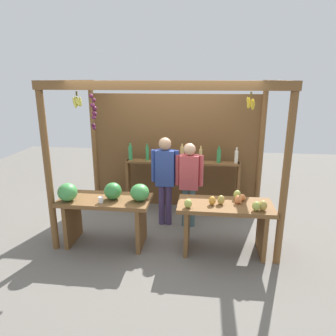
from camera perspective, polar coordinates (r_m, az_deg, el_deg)
The scene contains 7 objects.
ground_plane at distance 5.61m, azimuth 0.24°, elevation -10.54°, with size 12.00×12.00×0.00m, color slate.
market_stall at distance 5.59m, azimuth 0.76°, elevation 4.94°, with size 3.42×2.02×2.50m.
fruit_counter_left at distance 4.85m, azimuth -11.44°, elevation -6.52°, with size 1.41×0.68×1.03m.
fruit_counter_right at distance 4.69m, azimuth 10.53°, elevation -8.59°, with size 1.38×0.64×0.91m.
bottle_shelf_unit at distance 5.96m, azimuth 2.53°, elevation -0.51°, with size 2.19×0.22×1.34m.
vendor_man at distance 5.33m, azimuth -0.55°, elevation -1.09°, with size 0.48×0.21×1.57m.
vendor_woman at distance 5.28m, azimuth 3.89°, elevation -1.90°, with size 0.48×0.20×1.49m.
Camera 1 is at (0.58, -4.98, 2.52)m, focal length 33.10 mm.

